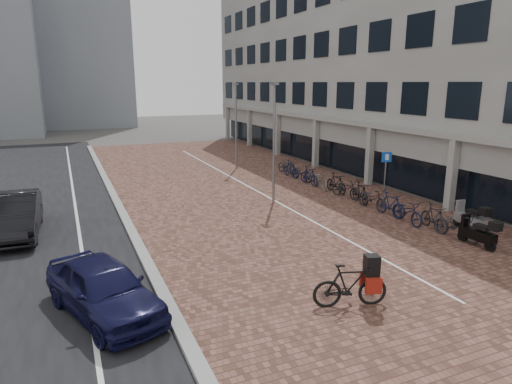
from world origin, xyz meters
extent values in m
plane|color=#474442|center=(0.00, 0.00, 0.00)|extent=(140.00, 140.00, 0.00)
cube|color=brown|center=(2.00, 12.00, 0.01)|extent=(14.50, 42.00, 0.04)
cube|color=black|center=(-9.00, 12.00, 0.01)|extent=(8.00, 50.00, 0.03)
cube|color=gray|center=(-5.10, 12.00, 0.07)|extent=(0.35, 42.00, 0.14)
cube|color=white|center=(-7.00, 12.00, 0.02)|extent=(0.12, 44.00, 0.00)
cube|color=white|center=(2.20, 12.00, 0.04)|extent=(0.10, 30.00, 0.00)
cube|color=#9F9F9A|center=(13.00, 16.00, 8.50)|extent=(8.00, 40.00, 13.00)
cube|color=black|center=(9.60, 16.00, 1.70)|extent=(0.15, 38.00, 3.20)
cube|color=#9F9F9A|center=(9.40, 16.00, 3.45)|extent=(1.60, 38.00, 0.30)
cube|color=#9F9F9A|center=(8.80, 4.00, 1.70)|extent=(0.35, 0.35, 3.40)
cube|color=#9F9F9A|center=(8.80, 10.00, 1.70)|extent=(0.35, 0.35, 3.40)
cube|color=#9F9F9A|center=(8.80, 16.00, 1.70)|extent=(0.35, 0.35, 3.40)
cube|color=#9F9F9A|center=(8.80, 22.00, 1.70)|extent=(0.35, 0.35, 3.40)
cube|color=#9F9F9A|center=(8.80, 28.00, 1.70)|extent=(0.35, 0.35, 3.40)
cube|color=#9F9F9A|center=(8.80, 34.00, 1.70)|extent=(0.35, 0.35, 3.40)
cube|color=gray|center=(-4.00, 55.00, 13.00)|extent=(12.00, 10.00, 26.00)
imported|color=black|center=(-6.66, 0.26, 0.72)|extent=(3.04, 4.57, 1.45)
imported|color=black|center=(-9.25, 8.05, 0.81)|extent=(1.84, 4.97, 1.62)
imported|color=black|center=(-0.69, -1.85, 0.60)|extent=(2.09, 1.11, 1.21)
cube|color=black|center=(-0.69, -1.85, 1.15)|extent=(0.44, 0.43, 0.54)
cube|color=maroon|center=(-0.91, -1.85, 0.66)|extent=(0.44, 0.23, 0.42)
cube|color=maroon|center=(-0.47, -1.85, 0.66)|extent=(0.44, 0.23, 0.42)
cylinder|color=slate|center=(7.50, 6.98, 1.10)|extent=(0.07, 0.07, 2.21)
cube|color=#0E4AB8|center=(7.50, 6.95, 2.16)|extent=(0.49, 0.20, 0.50)
cylinder|color=slate|center=(2.01, 8.51, 2.86)|extent=(0.12, 0.12, 5.72)
cylinder|color=gray|center=(3.51, 17.57, 2.84)|extent=(0.12, 0.12, 5.67)
imported|color=#232228|center=(6.09, 1.00, 0.52)|extent=(0.97, 2.05, 1.04)
imported|color=black|center=(6.09, 2.15, 0.53)|extent=(0.78, 1.81, 1.05)
imported|color=black|center=(5.74, 3.30, 0.52)|extent=(0.85, 2.02, 1.04)
imported|color=#121834|center=(5.82, 4.45, 0.53)|extent=(0.67, 1.79, 1.05)
imported|color=black|center=(5.73, 5.60, 0.52)|extent=(0.71, 1.98, 1.04)
imported|color=black|center=(5.89, 6.75, 0.53)|extent=(0.82, 1.81, 1.05)
imported|color=black|center=(5.82, 7.90, 0.52)|extent=(1.01, 2.06, 1.04)
imported|color=black|center=(5.99, 9.05, 0.53)|extent=(0.55, 1.76, 1.05)
imported|color=#64625B|center=(5.72, 10.20, 0.52)|extent=(1.02, 2.06, 1.04)
imported|color=#121533|center=(5.64, 11.35, 0.53)|extent=(0.58, 1.77, 1.05)
imported|color=black|center=(5.82, 12.50, 0.52)|extent=(0.92, 2.04, 1.04)
imported|color=#131936|center=(5.63, 13.65, 0.53)|extent=(0.54, 1.76, 1.05)
imported|color=black|center=(5.99, 14.80, 0.52)|extent=(0.95, 2.05, 1.04)
camera|label=1|loc=(-7.25, -10.85, 5.76)|focal=31.60mm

